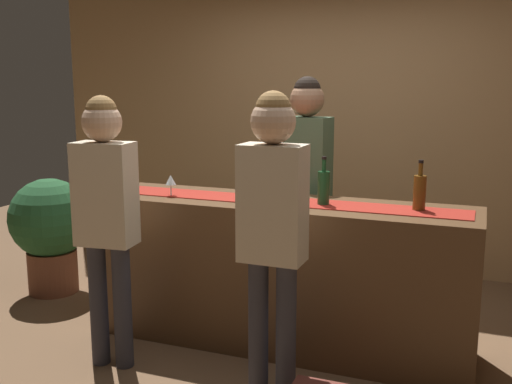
# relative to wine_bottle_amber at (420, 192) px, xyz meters

# --- Properties ---
(ground_plane) EXTENTS (10.00, 10.00, 0.00)m
(ground_plane) POSITION_rel_wine_bottle_amber_xyz_m (-0.86, -0.04, -1.08)
(ground_plane) COLOR brown
(back_wall) EXTENTS (6.00, 0.12, 2.90)m
(back_wall) POSITION_rel_wine_bottle_amber_xyz_m (-0.86, 1.86, 0.37)
(back_wall) COLOR tan
(back_wall) RESTS_ON ground
(bar_counter) EXTENTS (2.47, 0.60, 0.96)m
(bar_counter) POSITION_rel_wine_bottle_amber_xyz_m (-0.86, -0.04, -0.59)
(bar_counter) COLOR #543821
(bar_counter) RESTS_ON ground
(counter_runner_cloth) EXTENTS (2.35, 0.28, 0.01)m
(counter_runner_cloth) POSITION_rel_wine_bottle_amber_xyz_m (-0.86, -0.04, -0.11)
(counter_runner_cloth) COLOR maroon
(counter_runner_cloth) RESTS_ON bar_counter
(wine_bottle_amber) EXTENTS (0.07, 0.07, 0.30)m
(wine_bottle_amber) POSITION_rel_wine_bottle_amber_xyz_m (0.00, 0.00, 0.00)
(wine_bottle_amber) COLOR brown
(wine_bottle_amber) RESTS_ON bar_counter
(wine_bottle_green) EXTENTS (0.07, 0.07, 0.30)m
(wine_bottle_green) POSITION_rel_wine_bottle_amber_xyz_m (-0.57, -0.05, 0.00)
(wine_bottle_green) COLOR #194723
(wine_bottle_green) RESTS_ON bar_counter
(wine_glass_near_customer) EXTENTS (0.07, 0.07, 0.14)m
(wine_glass_near_customer) POSITION_rel_wine_bottle_amber_xyz_m (-1.59, -0.14, -0.01)
(wine_glass_near_customer) COLOR silver
(wine_glass_near_customer) RESTS_ON bar_counter
(wine_glass_mid_counter) EXTENTS (0.07, 0.07, 0.14)m
(wine_glass_mid_counter) POSITION_rel_wine_bottle_amber_xyz_m (-1.04, -0.12, -0.01)
(wine_glass_mid_counter) COLOR silver
(wine_glass_mid_counter) RESTS_ON bar_counter
(wine_glass_far_end) EXTENTS (0.07, 0.07, 0.14)m
(wine_glass_far_end) POSITION_rel_wine_bottle_amber_xyz_m (-1.94, -0.11, -0.01)
(wine_glass_far_end) COLOR silver
(wine_glass_far_end) RESTS_ON bar_counter
(bartender) EXTENTS (0.37, 0.25, 1.75)m
(bartender) POSITION_rel_wine_bottle_amber_xyz_m (-0.86, 0.54, 0.02)
(bartender) COLOR #26262B
(bartender) RESTS_ON ground
(customer_sipping) EXTENTS (0.34, 0.23, 1.67)m
(customer_sipping) POSITION_rel_wine_bottle_amber_xyz_m (-0.67, -0.71, -0.04)
(customer_sipping) COLOR #33333D
(customer_sipping) RESTS_ON ground
(customer_browsing) EXTENTS (0.36, 0.24, 1.64)m
(customer_browsing) POSITION_rel_wine_bottle_amber_xyz_m (-1.71, -0.70, -0.07)
(customer_browsing) COLOR #33333D
(customer_browsing) RESTS_ON ground
(potted_plant_tall) EXTENTS (0.65, 0.65, 0.95)m
(potted_plant_tall) POSITION_rel_wine_bottle_amber_xyz_m (-2.92, 0.21, -0.53)
(potted_plant_tall) COLOR brown
(potted_plant_tall) RESTS_ON ground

